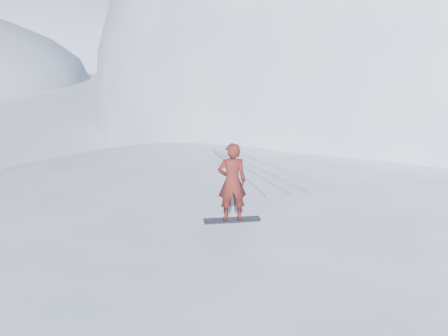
% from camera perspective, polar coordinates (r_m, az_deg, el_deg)
% --- Properties ---
extents(ground, '(400.00, 400.00, 0.00)m').
position_cam_1_polar(ground, '(14.93, 13.75, -13.32)').
color(ground, white).
rests_on(ground, ground).
extents(near_ridge, '(36.00, 28.00, 4.80)m').
position_cam_1_polar(near_ridge, '(17.74, 12.60, -8.33)').
color(near_ridge, white).
rests_on(near_ridge, ground).
extents(peak_shoulder, '(28.00, 24.00, 18.00)m').
position_cam_1_polar(peak_shoulder, '(36.16, 14.81, 4.04)').
color(peak_shoulder, white).
rests_on(peak_shoulder, ground).
extents(wind_bumps, '(16.00, 14.40, 1.00)m').
position_cam_1_polar(wind_bumps, '(16.45, 8.81, -10.14)').
color(wind_bumps, white).
rests_on(wind_bumps, ground).
extents(snowboard, '(1.47, 0.37, 0.02)m').
position_cam_1_polar(snowboard, '(12.84, 0.90, -5.88)').
color(snowboard, black).
rests_on(snowboard, near_ridge).
extents(snowboarder, '(0.76, 0.53, 2.00)m').
position_cam_1_polar(snowboarder, '(12.50, 0.92, -1.58)').
color(snowboarder, maroon).
rests_on(snowboarder, snowboard).
extents(board_tracks, '(2.82, 5.98, 0.04)m').
position_cam_1_polar(board_tracks, '(17.37, 3.60, 0.02)').
color(board_tracks, silver).
rests_on(board_tracks, ground).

